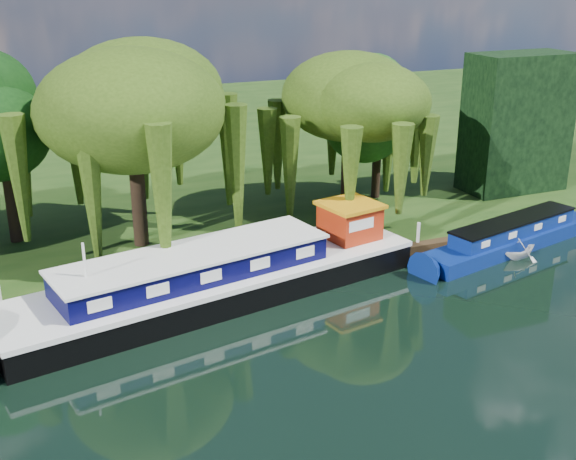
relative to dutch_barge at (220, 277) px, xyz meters
name	(u,v)px	position (x,y,z in m)	size (l,w,h in m)	color
ground	(324,372)	(1.48, -7.03, -0.95)	(120.00, 120.00, 0.00)	black
far_bank	(130,148)	(1.48, 26.97, -0.72)	(120.00, 52.00, 0.45)	black
dutch_barge	(220,277)	(0.00, 0.00, 0.00)	(18.55, 7.57, 3.82)	black
narrowboat	(512,237)	(14.94, -0.12, -0.36)	(11.32, 4.45, 1.63)	navy
red_dinghy	(34,354)	(-7.60, -1.92, -0.95)	(2.01, 2.81, 0.58)	#9E240B
white_cruiser	(519,258)	(14.50, -1.27, -0.95)	(1.78, 2.06, 1.09)	silver
willow_left	(132,108)	(-1.97, 6.27, 6.12)	(7.60, 7.60, 9.11)	black
willow_right	(350,113)	(8.88, 5.84, 5.13)	(6.33, 6.33, 7.71)	black
tree_far_mid	(1,121)	(-7.51, 9.08, 5.41)	(5.23, 5.23, 8.56)	black
tree_far_right	(379,114)	(12.16, 8.62, 4.33)	(4.28, 4.28, 7.00)	black
conifer_hedge	(517,123)	(20.48, 6.97, 3.50)	(6.00, 3.00, 8.00)	black
lamppost	(237,213)	(1.98, 3.47, 1.47)	(0.36, 0.36, 2.56)	silver
mooring_posts	(232,262)	(0.98, 1.37, 0.00)	(19.16, 0.16, 1.00)	silver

